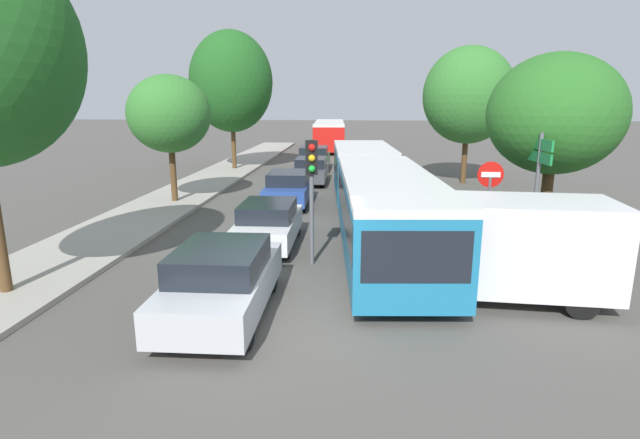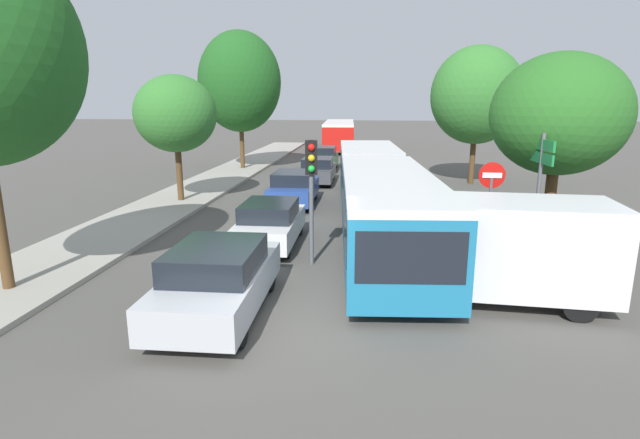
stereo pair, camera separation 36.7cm
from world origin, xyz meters
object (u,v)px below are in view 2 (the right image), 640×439
at_px(queued_car_silver, 218,279).
at_px(tree_right_mid, 477,98).
at_px(queued_car_graphite, 318,170).
at_px(direction_sign_post, 540,173).
at_px(traffic_light, 311,175).
at_px(tree_right_near, 557,118).
at_px(queued_car_green, 322,158).
at_px(tree_left_far, 240,84).
at_px(queued_car_blue, 294,188).
at_px(articulated_bus, 377,189).
at_px(city_bus_rear, 339,133).
at_px(no_entry_sign, 490,197).
at_px(tree_left_mid, 176,114).
at_px(white_van, 503,248).
at_px(queued_car_white, 270,223).

distance_m(queued_car_silver, tree_right_mid, 19.98).
xyz_separation_m(queued_car_graphite, direction_sign_post, (7.36, -13.12, 1.85)).
relative_size(traffic_light, tree_right_near, 0.59).
distance_m(queued_car_green, tree_left_far, 6.84).
bearing_deg(traffic_light, queued_car_blue, -175.50).
xyz_separation_m(queued_car_green, traffic_light, (1.70, -18.75, 1.73)).
distance_m(queued_car_silver, direction_sign_post, 8.67).
bearing_deg(articulated_bus, traffic_light, -27.02).
height_order(queued_car_silver, tree_right_near, tree_right_near).
bearing_deg(queued_car_blue, city_bus_rear, -1.11).
relative_size(queued_car_graphite, no_entry_sign, 1.42).
bearing_deg(queued_car_graphite, direction_sign_post, -151.47).
xyz_separation_m(tree_left_far, tree_right_near, (13.57, -15.99, -1.40)).
bearing_deg(tree_right_mid, queued_car_blue, -143.49).
distance_m(no_entry_sign, direction_sign_post, 1.38).
height_order(no_entry_sign, direction_sign_post, direction_sign_post).
bearing_deg(tree_left_mid, white_van, -40.84).
relative_size(queued_car_silver, tree_left_mid, 0.81).
relative_size(queued_car_white, queued_car_graphite, 1.00).
relative_size(queued_car_blue, tree_left_mid, 0.76).
xyz_separation_m(queued_car_green, no_entry_sign, (6.48, -18.15, 1.11)).
distance_m(queued_car_white, traffic_light, 2.90).
distance_m(direction_sign_post, tree_right_mid, 13.96).
distance_m(queued_car_silver, queued_car_white, 5.16).
bearing_deg(queued_car_graphite, queued_car_green, 2.80).
height_order(direction_sign_post, tree_left_far, tree_left_far).
xyz_separation_m(traffic_light, tree_left_far, (-6.76, 18.17, 2.83)).
bearing_deg(articulated_bus, direction_sign_post, 43.51).
distance_m(traffic_light, tree_right_near, 7.29).
xyz_separation_m(queued_car_blue, direction_sign_post, (7.74, -7.40, 1.82)).
bearing_deg(white_van, traffic_light, -20.80).
distance_m(queued_car_white, queued_car_blue, 6.18).
height_order(queued_car_blue, queued_car_graphite, queued_car_blue).
xyz_separation_m(white_van, tree_right_near, (2.28, 4.24, 2.68)).
xyz_separation_m(queued_car_blue, traffic_light, (1.77, -7.89, 1.77)).
height_order(tree_left_far, tree_right_near, tree_left_far).
bearing_deg(queued_car_silver, queued_car_graphite, -1.27).
bearing_deg(tree_right_mid, articulated_bus, -116.95).
distance_m(queued_car_graphite, tree_right_mid, 9.11).
bearing_deg(tree_right_mid, traffic_light, -115.68).
bearing_deg(queued_car_silver, traffic_light, -24.79).
distance_m(queued_car_blue, white_van, 11.79).
height_order(tree_right_near, tree_right_mid, tree_right_mid).
relative_size(articulated_bus, queued_car_green, 3.77).
bearing_deg(queued_car_green, direction_sign_post, -157.95).
bearing_deg(city_bus_rear, queued_car_white, 177.19).
xyz_separation_m(white_van, tree_left_mid, (-11.30, 9.76, 2.59)).
bearing_deg(articulated_bus, queued_car_green, -170.88).
relative_size(queued_car_silver, queued_car_graphite, 1.10).
distance_m(tree_left_mid, tree_right_mid, 15.15).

